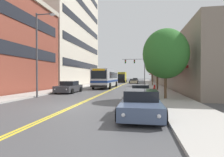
# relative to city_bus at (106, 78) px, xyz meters

# --- Properties ---
(ground_plane) EXTENTS (240.00, 240.00, 0.00)m
(ground_plane) POSITION_rel_city_bus_xyz_m (1.69, 17.59, -1.77)
(ground_plane) COLOR #4C4C4F
(sidewalk_left) EXTENTS (2.97, 106.00, 0.13)m
(sidewalk_left) POSITION_rel_city_bus_xyz_m (-5.29, 17.59, -1.71)
(sidewalk_left) COLOR #B2ADA5
(sidewalk_left) RESTS_ON ground_plane
(sidewalk_right) EXTENTS (2.97, 106.00, 0.13)m
(sidewalk_right) POSITION_rel_city_bus_xyz_m (8.68, 17.59, -1.71)
(sidewalk_right) COLOR #B2ADA5
(sidewalk_right) RESTS_ON ground_plane
(centre_line) EXTENTS (0.34, 106.00, 0.01)m
(centre_line) POSITION_rel_city_bus_xyz_m (1.69, 17.59, -1.77)
(centre_line) COLOR yellow
(centre_line) RESTS_ON ground_plane
(office_tower_left) EXTENTS (12.08, 25.29, 31.78)m
(office_tower_left) POSITION_rel_city_bus_xyz_m (-13.01, 9.09, 14.12)
(office_tower_left) COLOR beige
(office_tower_left) RESTS_ON ground_plane
(storefront_row_right) EXTENTS (9.10, 68.00, 7.06)m
(storefront_row_right) POSITION_rel_city_bus_xyz_m (14.38, 17.59, 1.76)
(storefront_row_right) COLOR gray
(storefront_row_right) RESTS_ON ground_plane
(city_bus) EXTENTS (2.92, 11.19, 3.14)m
(city_bus) POSITION_rel_city_bus_xyz_m (0.00, 0.00, 0.00)
(city_bus) COLOR silver
(city_bus) RESTS_ON ground_plane
(car_dark_grey_parked_left_near) EXTENTS (2.19, 4.57, 1.41)m
(car_dark_grey_parked_left_near) POSITION_rel_city_bus_xyz_m (-2.59, -10.11, -1.13)
(car_dark_grey_parked_left_near) COLOR #38383D
(car_dark_grey_parked_left_near) RESTS_ON ground_plane
(car_red_parked_left_mid) EXTENTS (2.18, 4.16, 1.26)m
(car_red_parked_left_mid) POSITION_rel_city_bus_xyz_m (-2.56, 13.85, -1.18)
(car_red_parked_left_mid) COLOR maroon
(car_red_parked_left_mid) RESTS_ON ground_plane
(car_slate_blue_parked_right_foreground) EXTENTS (2.13, 4.82, 1.28)m
(car_slate_blue_parked_right_foreground) POSITION_rel_city_bus_xyz_m (6.08, -21.22, -1.18)
(car_slate_blue_parked_right_foreground) COLOR #475675
(car_slate_blue_parked_right_foreground) RESTS_ON ground_plane
(car_champagne_parked_right_mid) EXTENTS (2.07, 4.53, 1.15)m
(car_champagne_parked_right_mid) POSITION_rel_city_bus_xyz_m (6.02, -13.11, -1.22)
(car_champagne_parked_right_mid) COLOR beige
(car_champagne_parked_right_mid) RESTS_ON ground_plane
(car_charcoal_moving_lead) EXTENTS (2.11, 4.32, 1.39)m
(car_charcoal_moving_lead) POSITION_rel_city_bus_xyz_m (3.88, 33.94, -1.12)
(car_charcoal_moving_lead) COLOR #232328
(car_charcoal_moving_lead) RESTS_ON ground_plane
(car_beige_moving_second) EXTENTS (2.16, 4.34, 1.19)m
(car_beige_moving_second) POSITION_rel_city_bus_xyz_m (4.03, 18.93, -1.21)
(car_beige_moving_second) COLOR #BCAD89
(car_beige_moving_second) RESTS_ON ground_plane
(car_navy_moving_third) EXTENTS (2.16, 4.23, 1.17)m
(car_navy_moving_third) POSITION_rel_city_bus_xyz_m (3.31, 26.48, -1.22)
(car_navy_moving_third) COLOR #19234C
(car_navy_moving_third) RESTS_ON ground_plane
(box_truck) EXTENTS (2.78, 7.20, 3.36)m
(box_truck) POSITION_rel_city_bus_xyz_m (-0.21, 26.02, -0.07)
(box_truck) COLOR black
(box_truck) RESTS_ON ground_plane
(traffic_signal_mast) EXTENTS (5.92, 0.38, 6.80)m
(traffic_signal_mast) POSITION_rel_city_bus_xyz_m (4.94, 15.59, 3.06)
(traffic_signal_mast) COLOR #47474C
(traffic_signal_mast) RESTS_ON ground_plane
(street_lamp_left_near) EXTENTS (1.96, 0.28, 7.91)m
(street_lamp_left_near) POSITION_rel_city_bus_xyz_m (-3.35, -15.16, 2.89)
(street_lamp_left_near) COLOR #47474C
(street_lamp_left_near) RESTS_ON ground_plane
(street_tree_right_near) EXTENTS (3.78, 3.78, 5.82)m
(street_tree_right_near) POSITION_rel_city_bus_xyz_m (8.08, -14.99, 2.09)
(street_tree_right_near) COLOR brown
(street_tree_right_near) RESTS_ON sidewalk_right
(street_tree_right_mid) EXTENTS (2.54, 2.54, 4.94)m
(street_tree_right_mid) POSITION_rel_city_bus_xyz_m (8.27, -5.35, 1.88)
(street_tree_right_mid) COLOR brown
(street_tree_right_mid) RESTS_ON sidewalk_right
(street_tree_right_far) EXTENTS (3.02, 3.02, 5.72)m
(street_tree_right_far) POSITION_rel_city_bus_xyz_m (8.34, 7.00, 2.41)
(street_tree_right_far) COLOR brown
(street_tree_right_far) RESTS_ON sidewalk_right
(fire_hydrant) EXTENTS (0.30, 0.22, 0.86)m
(fire_hydrant) POSITION_rel_city_bus_xyz_m (7.64, -8.80, -1.21)
(fire_hydrant) COLOR red
(fire_hydrant) RESTS_ON sidewalk_right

